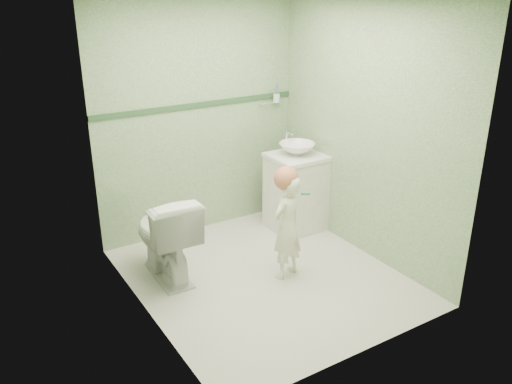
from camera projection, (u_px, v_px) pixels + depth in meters
ground at (265, 277)px, 4.80m from camera, size 2.50×2.50×0.00m
room_shell at (266, 150)px, 4.35m from camera, size 2.50×2.54×2.40m
trim_stripe at (199, 105)px, 5.27m from camera, size 2.20×0.02×0.05m
vanity at (296, 193)px, 5.61m from camera, size 0.52×0.50×0.80m
counter at (297, 157)px, 5.46m from camera, size 0.54×0.52×0.04m
basin at (297, 149)px, 5.43m from camera, size 0.37×0.37×0.13m
faucet at (287, 137)px, 5.55m from camera, size 0.03×0.13×0.18m
cup_holder at (276, 98)px, 5.67m from camera, size 0.26×0.07×0.21m
toilet at (165, 236)px, 4.67m from camera, size 0.48×0.81×0.81m
toddler at (287, 227)px, 4.65m from camera, size 0.41×0.33×0.97m
hair_cap at (286, 178)px, 4.51m from camera, size 0.21×0.21×0.21m
teal_toothbrush at (304, 194)px, 4.51m from camera, size 0.10×0.14×0.08m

